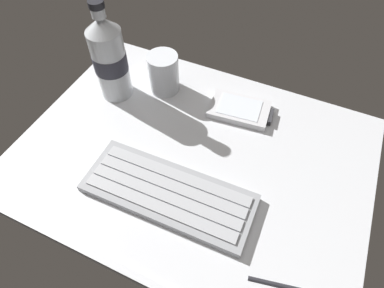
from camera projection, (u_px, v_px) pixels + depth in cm
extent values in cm
cube|color=silver|center=(192.00, 157.00, 61.66)|extent=(64.00, 48.00, 2.00)
cube|color=silver|center=(125.00, 270.00, 47.63)|extent=(64.00, 1.20, 0.80)
cube|color=#93969B|center=(168.00, 193.00, 55.09)|extent=(29.20, 11.54, 1.40)
cube|color=#ADAFB5|center=(176.00, 175.00, 56.25)|extent=(26.71, 2.50, 0.30)
cube|color=#ADAFB5|center=(170.00, 185.00, 55.02)|extent=(26.71, 2.50, 0.30)
cube|color=#ADAFB5|center=(165.00, 196.00, 53.80)|extent=(26.71, 2.50, 0.30)
cube|color=#ADAFB5|center=(158.00, 207.00, 52.58)|extent=(26.71, 2.50, 0.30)
cube|color=silver|center=(239.00, 109.00, 66.79)|extent=(12.72, 8.79, 1.40)
cube|color=silver|center=(240.00, 107.00, 66.19)|extent=(8.96, 6.76, 0.10)
cube|color=#333338|center=(270.00, 117.00, 65.53)|extent=(1.19, 3.86, 1.12)
cylinder|color=silver|center=(164.00, 73.00, 68.26)|extent=(6.40, 6.40, 8.50)
cylinder|color=brown|center=(164.00, 77.00, 69.05)|extent=(5.50, 5.50, 6.12)
cylinder|color=silver|center=(111.00, 64.00, 64.93)|extent=(6.60, 6.60, 15.00)
cone|color=silver|center=(101.00, 24.00, 57.86)|extent=(6.60, 6.60, 2.80)
cylinder|color=silver|center=(98.00, 12.00, 56.03)|extent=(2.51, 2.51, 1.80)
cylinder|color=black|center=(96.00, 4.00, 54.84)|extent=(2.77, 2.77, 1.20)
cylinder|color=#2D2D38|center=(110.00, 61.00, 64.33)|extent=(6.73, 6.73, 3.80)
cylinder|color=#26262B|center=(282.00, 285.00, 46.44)|extent=(9.44, 2.65, 0.70)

